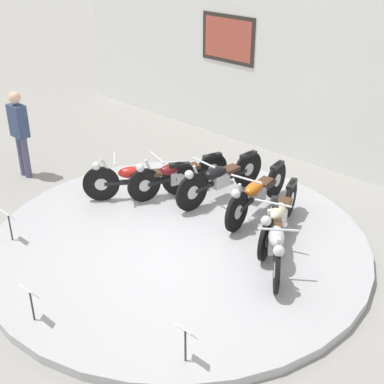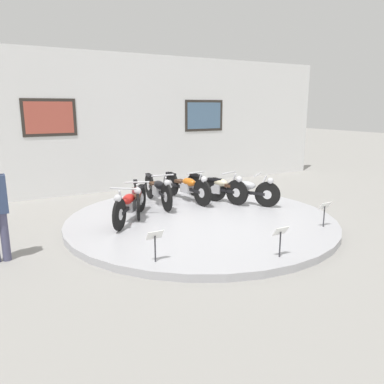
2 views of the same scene
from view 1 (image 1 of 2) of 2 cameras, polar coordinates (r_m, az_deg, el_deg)
ground_plane at (r=8.29m, az=-1.42°, el=-5.71°), size 60.00×60.00×0.00m
display_platform at (r=8.26m, az=-1.43°, el=-5.32°), size 5.77×5.77×0.13m
back_wall at (r=10.58m, az=14.54°, el=12.78°), size 14.00×0.22×4.00m
motorcycle_red at (r=9.23m, az=-5.78°, el=1.51°), size 1.27×1.58×0.79m
motorcycle_maroon at (r=9.36m, az=-1.62°, el=1.96°), size 0.72×1.87×0.78m
motorcycle_black at (r=9.18m, az=2.94°, el=1.56°), size 0.54×2.01×0.81m
motorcycle_orange at (r=8.75m, az=6.91°, el=-0.04°), size 0.54×1.99×0.80m
motorcycle_cream at (r=8.17m, az=9.21°, el=-2.44°), size 0.74×1.88×0.79m
motorcycle_silver at (r=7.58m, az=8.89°, el=-5.03°), size 1.22×1.61×0.78m
info_placard_front_left at (r=8.44m, az=-18.96°, el=-2.74°), size 0.26×0.11×0.51m
info_placard_front_centre at (r=6.77m, az=-16.86°, el=-10.55°), size 0.26×0.11×0.51m
info_placard_front_right at (r=5.98m, az=-0.72°, el=-15.05°), size 0.26×0.11×0.51m
visitor_standing at (r=10.58m, az=-17.92°, el=6.36°), size 0.36×0.22×1.69m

